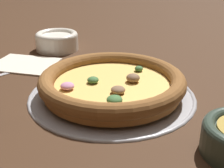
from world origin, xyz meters
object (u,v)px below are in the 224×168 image
at_px(pizza, 112,83).
at_px(napkin, 24,63).
at_px(pizza_tray, 112,94).
at_px(fork, 2,74).
at_px(bowl_far, 57,40).

distance_m(pizza, napkin, 0.29).
distance_m(pizza_tray, fork, 0.28).
height_order(pizza, fork, pizza).
bearing_deg(napkin, bowl_far, -73.36).
distance_m(bowl_far, fork, 0.22).
height_order(pizza, napkin, pizza).
relative_size(bowl_far, fork, 0.75).
xyz_separation_m(pizza_tray, napkin, (0.29, 0.02, 0.00)).
distance_m(pizza_tray, pizza, 0.03).
relative_size(pizza_tray, fork, 2.05).
height_order(pizza_tray, bowl_far, bowl_far).
bearing_deg(pizza, fork, 19.37).
bearing_deg(napkin, pizza, -176.04).
xyz_separation_m(pizza_tray, fork, (0.27, 0.09, -0.00)).
height_order(pizza, bowl_far, bowl_far).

